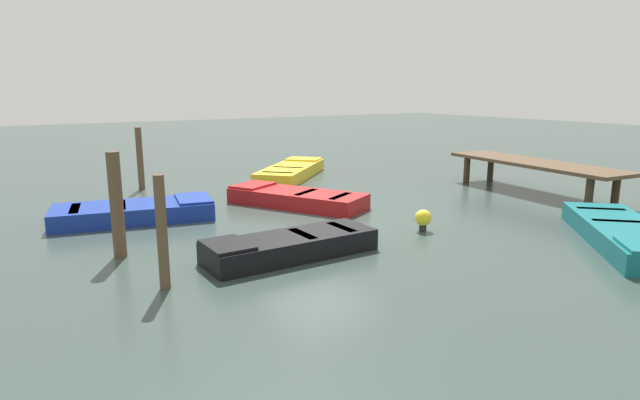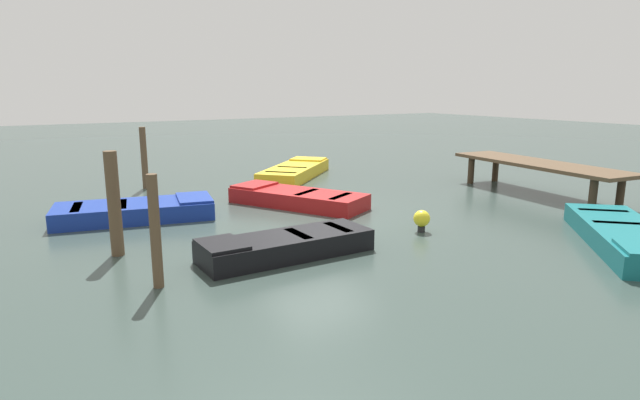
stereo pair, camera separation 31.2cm
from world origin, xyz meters
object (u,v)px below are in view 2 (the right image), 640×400
object	(u,v)px
mooring_piling_far_right	(144,158)
rowboat_black	(285,245)
mooring_piling_mid_left	(114,204)
rowboat_red	(297,198)
marker_buoy	(422,219)
rowboat_yellow	(295,171)
dock_segment	(538,166)
rowboat_teal	(625,236)
mooring_piling_near_left	(155,232)
rowboat_blue	(136,210)

from	to	relation	value
mooring_piling_far_right	rowboat_black	bearing A→B (deg)	4.75
mooring_piling_mid_left	rowboat_red	bearing A→B (deg)	112.44
mooring_piling_mid_left	marker_buoy	xyz separation A→B (m)	(1.66, 5.96, -0.69)
rowboat_yellow	mooring_piling_far_right	world-z (taller)	mooring_piling_far_right
dock_segment	mooring_piling_mid_left	distance (m)	11.65
mooring_piling_far_right	rowboat_teal	bearing A→B (deg)	31.04
mooring_piling_mid_left	rowboat_teal	bearing A→B (deg)	62.37
mooring_piling_far_right	rowboat_red	bearing A→B (deg)	32.30
rowboat_red	mooring_piling_far_right	world-z (taller)	mooring_piling_far_right
rowboat_red	rowboat_teal	xyz separation A→B (m)	(6.54, 3.80, -0.00)
mooring_piling_near_left	mooring_piling_far_right	xyz separation A→B (m)	(-8.59, 1.72, 0.05)
mooring_piling_far_right	marker_buoy	xyz separation A→B (m)	(8.23, 3.99, -0.66)
mooring_piling_mid_left	marker_buoy	bearing A→B (deg)	74.41
rowboat_yellow	rowboat_red	distance (m)	4.61
rowboat_yellow	mooring_piling_mid_left	size ratio (longest dim) A/B	2.03
rowboat_red	mooring_piling_far_right	xyz separation A→B (m)	(-4.56, -2.89, 0.73)
mooring_piling_near_left	mooring_piling_mid_left	size ratio (longest dim) A/B	0.92
rowboat_teal	mooring_piling_far_right	bearing A→B (deg)	-105.75
rowboat_red	marker_buoy	bearing A→B (deg)	168.36
rowboat_teal	marker_buoy	xyz separation A→B (m)	(-2.87, -2.70, 0.07)
rowboat_red	marker_buoy	world-z (taller)	marker_buoy
dock_segment	rowboat_red	world-z (taller)	dock_segment
dock_segment	rowboat_black	xyz separation A→B (m)	(1.43, -8.99, -0.62)
marker_buoy	rowboat_blue	bearing A→B (deg)	-130.26
dock_segment	marker_buoy	bearing A→B (deg)	-70.46
dock_segment	marker_buoy	size ratio (longest dim) A/B	11.92
dock_segment	mooring_piling_far_right	distance (m)	11.83
rowboat_red	mooring_piling_near_left	world-z (taller)	mooring_piling_near_left
rowboat_black	mooring_piling_near_left	distance (m)	2.52
rowboat_black	mooring_piling_near_left	bearing A→B (deg)	7.42
rowboat_blue	mooring_piling_near_left	world-z (taller)	mooring_piling_near_left
rowboat_black	marker_buoy	world-z (taller)	marker_buoy
rowboat_yellow	marker_buoy	world-z (taller)	marker_buoy
rowboat_black	mooring_piling_mid_left	size ratio (longest dim) A/B	1.67
rowboat_black	rowboat_red	distance (m)	4.28
rowboat_red	mooring_piling_near_left	bearing A→B (deg)	102.78
rowboat_yellow	rowboat_black	size ratio (longest dim) A/B	1.22
rowboat_teal	marker_buoy	bearing A→B (deg)	-93.58
dock_segment	rowboat_blue	world-z (taller)	dock_segment
rowboat_teal	marker_buoy	distance (m)	3.94
rowboat_black	rowboat_red	bearing A→B (deg)	-121.75
rowboat_blue	marker_buoy	world-z (taller)	marker_buoy
dock_segment	rowboat_red	distance (m)	7.18
rowboat_teal	dock_segment	bearing A→B (deg)	-171.69
dock_segment	rowboat_black	distance (m)	9.12
dock_segment	rowboat_blue	bearing A→B (deg)	-99.47
dock_segment	mooring_piling_mid_left	world-z (taller)	mooring_piling_mid_left
rowboat_yellow	mooring_piling_mid_left	world-z (taller)	mooring_piling_mid_left
mooring_piling_mid_left	mooring_piling_near_left	bearing A→B (deg)	7.19
rowboat_black	mooring_piling_mid_left	xyz separation A→B (m)	(-1.67, -2.66, 0.76)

